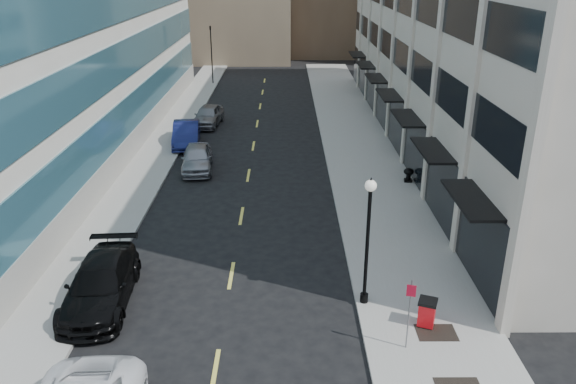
{
  "coord_description": "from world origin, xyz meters",
  "views": [
    {
      "loc": [
        2.28,
        -12.56,
        12.25
      ],
      "look_at": [
        2.41,
        10.49,
        2.78
      ],
      "focal_mm": 35.0,
      "sensor_mm": 36.0,
      "label": 1
    }
  ],
  "objects_px": {
    "traffic_signal": "(210,30)",
    "lamppost": "(368,231)",
    "sign_post": "(410,306)",
    "car_silver_sedan": "(197,158)",
    "car_blue_sedan": "(186,134)",
    "trash_bin": "(427,312)",
    "car_black_pickup": "(101,284)",
    "car_grey_sedan": "(208,115)",
    "urn_planter": "(409,173)"
  },
  "relations": [
    {
      "from": "car_black_pickup",
      "to": "trash_bin",
      "type": "bearing_deg",
      "value": -11.63
    },
    {
      "from": "traffic_signal",
      "to": "lamppost",
      "type": "height_order",
      "value": "traffic_signal"
    },
    {
      "from": "car_grey_sedan",
      "to": "sign_post",
      "type": "bearing_deg",
      "value": -63.92
    },
    {
      "from": "traffic_signal",
      "to": "lamppost",
      "type": "distance_m",
      "value": 43.67
    },
    {
      "from": "car_blue_sedan",
      "to": "lamppost",
      "type": "distance_m",
      "value": 22.94
    },
    {
      "from": "trash_bin",
      "to": "lamppost",
      "type": "bearing_deg",
      "value": 164.93
    },
    {
      "from": "car_black_pickup",
      "to": "car_silver_sedan",
      "type": "relative_size",
      "value": 1.23
    },
    {
      "from": "traffic_signal",
      "to": "car_blue_sedan",
      "type": "bearing_deg",
      "value": -88.16
    },
    {
      "from": "traffic_signal",
      "to": "car_blue_sedan",
      "type": "xyz_separation_m",
      "value": [
        0.7,
        -21.77,
        -4.87
      ]
    },
    {
      "from": "car_silver_sedan",
      "to": "car_grey_sedan",
      "type": "height_order",
      "value": "car_grey_sedan"
    },
    {
      "from": "car_blue_sedan",
      "to": "car_black_pickup",
      "type": "bearing_deg",
      "value": -96.29
    },
    {
      "from": "car_grey_sedan",
      "to": "urn_planter",
      "type": "bearing_deg",
      "value": -37.63
    },
    {
      "from": "car_grey_sedan",
      "to": "trash_bin",
      "type": "xyz_separation_m",
      "value": [
        11.24,
        -27.26,
        -0.11
      ]
    },
    {
      "from": "trash_bin",
      "to": "lamppost",
      "type": "height_order",
      "value": "lamppost"
    },
    {
      "from": "trash_bin",
      "to": "car_black_pickup",
      "type": "bearing_deg",
      "value": -166.76
    },
    {
      "from": "car_black_pickup",
      "to": "urn_planter",
      "type": "relative_size",
      "value": 6.83
    },
    {
      "from": "sign_post",
      "to": "car_blue_sedan",
      "type": "bearing_deg",
      "value": 130.68
    },
    {
      "from": "car_grey_sedan",
      "to": "trash_bin",
      "type": "height_order",
      "value": "car_grey_sedan"
    },
    {
      "from": "traffic_signal",
      "to": "car_silver_sedan",
      "type": "xyz_separation_m",
      "value": [
        2.22,
        -27.0,
        -4.93
      ]
    },
    {
      "from": "car_blue_sedan",
      "to": "car_grey_sedan",
      "type": "height_order",
      "value": "car_blue_sedan"
    },
    {
      "from": "car_black_pickup",
      "to": "trash_bin",
      "type": "distance_m",
      "value": 12.25
    },
    {
      "from": "car_grey_sedan",
      "to": "lamppost",
      "type": "relative_size",
      "value": 0.93
    },
    {
      "from": "car_silver_sedan",
      "to": "sign_post",
      "type": "distance_m",
      "value": 20.45
    },
    {
      "from": "car_blue_sedan",
      "to": "car_silver_sedan",
      "type": "bearing_deg",
      "value": -80.08
    },
    {
      "from": "car_silver_sedan",
      "to": "trash_bin",
      "type": "height_order",
      "value": "car_silver_sedan"
    },
    {
      "from": "trash_bin",
      "to": "sign_post",
      "type": "distance_m",
      "value": 1.95
    },
    {
      "from": "car_black_pickup",
      "to": "trash_bin",
      "type": "height_order",
      "value": "car_black_pickup"
    },
    {
      "from": "car_blue_sedan",
      "to": "urn_planter",
      "type": "height_order",
      "value": "car_blue_sedan"
    },
    {
      "from": "traffic_signal",
      "to": "car_black_pickup",
      "type": "relative_size",
      "value": 1.22
    },
    {
      "from": "car_grey_sedan",
      "to": "lamppost",
      "type": "height_order",
      "value": "lamppost"
    },
    {
      "from": "car_silver_sedan",
      "to": "trash_bin",
      "type": "distance_m",
      "value": 19.81
    },
    {
      "from": "traffic_signal",
      "to": "urn_planter",
      "type": "bearing_deg",
      "value": -62.88
    },
    {
      "from": "car_grey_sedan",
      "to": "urn_planter",
      "type": "height_order",
      "value": "car_grey_sedan"
    },
    {
      "from": "car_silver_sedan",
      "to": "car_blue_sedan",
      "type": "relative_size",
      "value": 0.91
    },
    {
      "from": "car_black_pickup",
      "to": "urn_planter",
      "type": "bearing_deg",
      "value": 37.5
    },
    {
      "from": "traffic_signal",
      "to": "trash_bin",
      "type": "relative_size",
      "value": 6.74
    },
    {
      "from": "car_silver_sedan",
      "to": "sign_post",
      "type": "bearing_deg",
      "value": -67.69
    },
    {
      "from": "car_black_pickup",
      "to": "car_blue_sedan",
      "type": "bearing_deg",
      "value": 86.49
    },
    {
      "from": "car_silver_sedan",
      "to": "trash_bin",
      "type": "relative_size",
      "value": 4.49
    },
    {
      "from": "car_blue_sedan",
      "to": "lamppost",
      "type": "height_order",
      "value": "lamppost"
    },
    {
      "from": "car_grey_sedan",
      "to": "car_silver_sedan",
      "type": "bearing_deg",
      "value": -80.29
    },
    {
      "from": "urn_planter",
      "to": "car_silver_sedan",
      "type": "bearing_deg",
      "value": 169.11
    },
    {
      "from": "traffic_signal",
      "to": "car_grey_sedan",
      "type": "distance_m",
      "value": 17.26
    },
    {
      "from": "car_black_pickup",
      "to": "car_silver_sedan",
      "type": "bearing_deg",
      "value": 80.7
    },
    {
      "from": "sign_post",
      "to": "urn_planter",
      "type": "bearing_deg",
      "value": 93.25
    },
    {
      "from": "lamppost",
      "to": "sign_post",
      "type": "xyz_separation_m",
      "value": [
        1.06,
        -2.78,
        -1.34
      ]
    },
    {
      "from": "car_black_pickup",
      "to": "traffic_signal",
      "type": "bearing_deg",
      "value": 87.45
    },
    {
      "from": "lamppost",
      "to": "sign_post",
      "type": "height_order",
      "value": "lamppost"
    },
    {
      "from": "car_silver_sedan",
      "to": "car_blue_sedan",
      "type": "distance_m",
      "value": 5.45
    },
    {
      "from": "car_silver_sedan",
      "to": "sign_post",
      "type": "relative_size",
      "value": 1.77
    }
  ]
}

